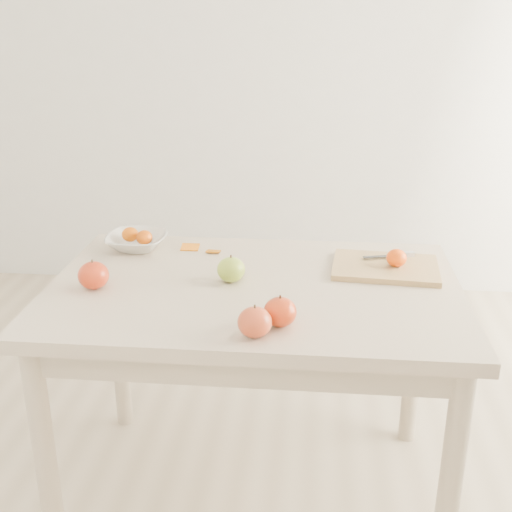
{
  "coord_description": "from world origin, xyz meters",
  "views": [
    {
      "loc": [
        0.17,
        -1.71,
        1.5
      ],
      "look_at": [
        0.0,
        0.05,
        0.82
      ],
      "focal_mm": 45.0,
      "sensor_mm": 36.0,
      "label": 1
    }
  ],
  "objects": [
    {
      "name": "apple_green",
      "position": [
        -0.07,
        0.02,
        0.79
      ],
      "size": [
        0.08,
        0.08,
        0.08
      ],
      "primitive_type": "ellipsoid",
      "color": "olive",
      "rests_on": "table"
    },
    {
      "name": "board_tangerine",
      "position": [
        0.42,
        0.14,
        0.8
      ],
      "size": [
        0.06,
        0.06,
        0.05
      ],
      "primitive_type": "ellipsoid",
      "color": "#E85808",
      "rests_on": "cutting_board"
    },
    {
      "name": "paring_knife",
      "position": [
        0.44,
        0.22,
        0.78
      ],
      "size": [
        0.17,
        0.06,
        0.01
      ],
      "color": "silver",
      "rests_on": "cutting_board"
    },
    {
      "name": "apple_red_b",
      "position": [
        -0.46,
        -0.07,
        0.79
      ],
      "size": [
        0.09,
        0.09,
        0.08
      ],
      "primitive_type": "ellipsoid",
      "color": "#960103",
      "rests_on": "table"
    },
    {
      "name": "bowl_tangerine_near",
      "position": [
        -0.45,
        0.28,
        0.8
      ],
      "size": [
        0.06,
        0.06,
        0.05
      ],
      "primitive_type": "ellipsoid",
      "color": "#C84C07",
      "rests_on": "fruit_bowl"
    },
    {
      "name": "table",
      "position": [
        0.0,
        0.0,
        0.65
      ],
      "size": [
        1.2,
        0.8,
        0.75
      ],
      "color": "#C4AF94",
      "rests_on": "ground"
    },
    {
      "name": "orange_peel_b",
      "position": [
        -0.16,
        0.25,
        0.75
      ],
      "size": [
        0.05,
        0.04,
        0.01
      ],
      "primitive_type": "cube",
      "rotation": [
        -0.14,
        0.0,
        -0.09
      ],
      "color": "#C4680D",
      "rests_on": "table"
    },
    {
      "name": "fruit_bowl",
      "position": [
        -0.42,
        0.27,
        0.77
      ],
      "size": [
        0.2,
        0.2,
        0.05
      ],
      "primitive_type": "imported",
      "color": "silver",
      "rests_on": "table"
    },
    {
      "name": "bowl_tangerine_far",
      "position": [
        -0.39,
        0.25,
        0.8
      ],
      "size": [
        0.05,
        0.05,
        0.05
      ],
      "primitive_type": "ellipsoid",
      "color": "#D95107",
      "rests_on": "fruit_bowl"
    },
    {
      "name": "cutting_board",
      "position": [
        0.39,
        0.15,
        0.76
      ],
      "size": [
        0.34,
        0.26,
        0.02
      ],
      "primitive_type": "cube",
      "rotation": [
        0.0,
        0.0,
        -0.09
      ],
      "color": "tan",
      "rests_on": "table"
    },
    {
      "name": "apple_red_c",
      "position": [
        0.03,
        -0.32,
        0.79
      ],
      "size": [
        0.09,
        0.09,
        0.08
      ],
      "primitive_type": "ellipsoid",
      "color": "maroon",
      "rests_on": "table"
    },
    {
      "name": "apple_red_e",
      "position": [
        0.09,
        -0.25,
        0.79
      ],
      "size": [
        0.08,
        0.08,
        0.08
      ],
      "primitive_type": "ellipsoid",
      "color": "maroon",
      "rests_on": "table"
    },
    {
      "name": "ground",
      "position": [
        0.0,
        0.0,
        0.0
      ],
      "size": [
        3.5,
        3.5,
        0.0
      ],
      "primitive_type": "plane",
      "color": "#C6B293",
      "rests_on": "ground"
    },
    {
      "name": "orange_peel_a",
      "position": [
        -0.24,
        0.28,
        0.75
      ],
      "size": [
        0.06,
        0.05,
        0.01
      ],
      "primitive_type": "cube",
      "rotation": [
        0.21,
        0.0,
        0.01
      ],
      "color": "orange",
      "rests_on": "table"
    }
  ]
}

